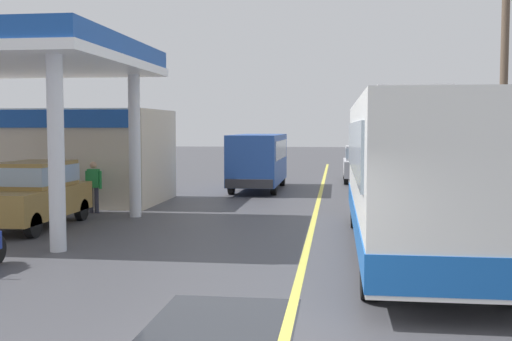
{
  "coord_description": "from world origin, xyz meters",
  "views": [
    {
      "loc": [
        0.66,
        -6.63,
        2.77
      ],
      "look_at": [
        -1.5,
        10.0,
        1.6
      ],
      "focal_mm": 43.69,
      "sensor_mm": 36.0,
      "label": 1
    }
  ],
  "objects": [
    {
      "name": "ground",
      "position": [
        0.0,
        20.0,
        0.0
      ],
      "size": [
        120.0,
        120.0,
        0.0
      ],
      "primitive_type": "plane",
      "color": "#424247"
    },
    {
      "name": "lane_divider_stripe",
      "position": [
        0.0,
        15.0,
        0.0
      ],
      "size": [
        0.16,
        50.0,
        0.01
      ],
      "primitive_type": "cube",
      "color": "#D8CC4C",
      "rests_on": "ground"
    },
    {
      "name": "wet_puddle_patch",
      "position": [
        -0.92,
        1.38,
        0.0
      ],
      "size": [
        2.07,
        3.7,
        0.01
      ],
      "primitive_type": "cube",
      "color": "#26282D",
      "rests_on": "ground"
    },
    {
      "name": "coach_bus_main",
      "position": [
        2.31,
        7.3,
        1.72
      ],
      "size": [
        2.6,
        11.04,
        3.69
      ],
      "color": "white",
      "rests_on": "ground"
    },
    {
      "name": "gas_station_roadside",
      "position": [
        -9.2,
        13.33,
        2.63
      ],
      "size": [
        9.1,
        11.95,
        5.1
      ],
      "color": "#194799",
      "rests_on": "ground"
    },
    {
      "name": "car_at_pump",
      "position": [
        -7.62,
        9.53,
        1.01
      ],
      "size": [
        1.7,
        4.2,
        1.82
      ],
      "color": "olive",
      "rests_on": "ground"
    },
    {
      "name": "minibus_opposing_lane",
      "position": [
        -2.75,
        20.55,
        1.47
      ],
      "size": [
        2.04,
        6.13,
        2.44
      ],
      "color": "#264C9E",
      "rests_on": "ground"
    },
    {
      "name": "pedestrian_near_pump",
      "position": [
        -7.13,
        12.55,
        0.93
      ],
      "size": [
        0.55,
        0.22,
        1.66
      ],
      "color": "#33333F",
      "rests_on": "ground"
    },
    {
      "name": "car_trailing_behind_bus",
      "position": [
        1.87,
        25.16,
        1.01
      ],
      "size": [
        1.7,
        4.2,
        1.82
      ],
      "color": "#B2B2B7",
      "rests_on": "ground"
    },
    {
      "name": "utility_pole_roadside",
      "position": [
        5.73,
        13.44,
        4.45
      ],
      "size": [
        1.8,
        0.24,
        8.53
      ],
      "color": "brown",
      "rests_on": "ground"
    }
  ]
}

